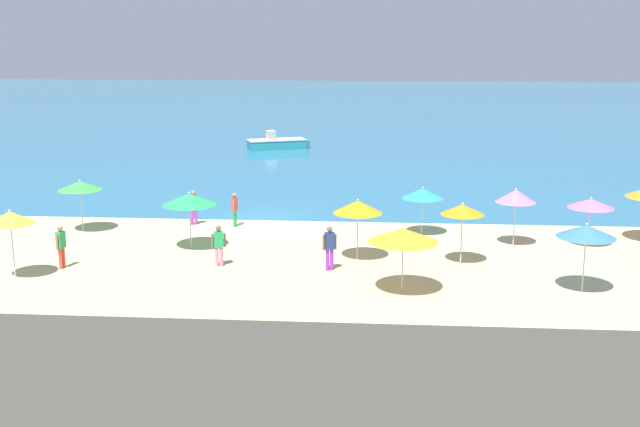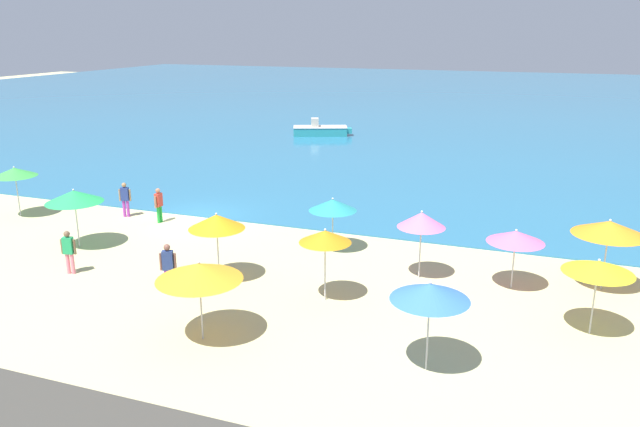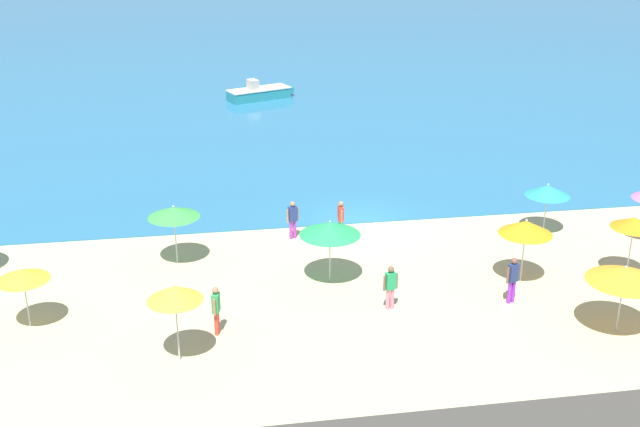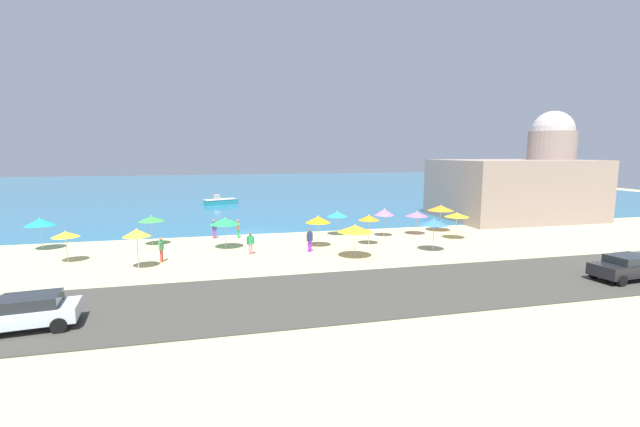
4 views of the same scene
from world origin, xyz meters
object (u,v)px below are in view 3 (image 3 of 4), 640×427
beach_umbrella_1 (625,275)px  beach_umbrella_13 (330,229)px  bather_2 (513,278)px  skiff_nearshore (259,93)px  beach_umbrella_3 (175,293)px  beach_umbrella_10 (548,190)px  bather_1 (341,217)px  beach_umbrella_11 (23,275)px  beach_umbrella_12 (634,223)px  bather_3 (216,308)px  beach_umbrella_8 (174,212)px  beach_umbrella_6 (526,227)px  bather_4 (390,285)px  bather_0 (293,218)px

beach_umbrella_1 → beach_umbrella_13: size_ratio=1.00×
bather_2 → skiff_nearshore: 32.50m
beach_umbrella_3 → beach_umbrella_10: bearing=26.9°
bather_1 → beach_umbrella_10: bearing=-5.4°
beach_umbrella_11 → beach_umbrella_12: 21.96m
bather_1 → bather_3: bearing=-127.3°
beach_umbrella_1 → bather_2: bearing=137.7°
beach_umbrella_10 → skiff_nearshore: size_ratio=0.45×
beach_umbrella_10 → bather_3: (-14.35, -6.45, -0.96)m
beach_umbrella_13 → bather_1: (1.17, 4.05, -1.25)m
beach_umbrella_8 → beach_umbrella_13: bearing=-24.3°
beach_umbrella_1 → bather_3: (-13.25, 1.98, -1.14)m
beach_umbrella_6 → beach_umbrella_11: 17.82m
beach_umbrella_6 → skiff_nearshore: 31.21m
skiff_nearshore → beach_umbrella_12: bearing=-69.6°
beach_umbrella_3 → beach_umbrella_13: size_ratio=1.08×
beach_umbrella_1 → beach_umbrella_12: bearing=57.3°
beach_umbrella_6 → beach_umbrella_8: (-12.88, 3.71, -0.03)m
beach_umbrella_6 → beach_umbrella_13: size_ratio=1.02×
beach_umbrella_6 → bather_1: beach_umbrella_6 is taller
beach_umbrella_13 → beach_umbrella_3: bearing=-140.2°
beach_umbrella_1 → beach_umbrella_6: size_ratio=0.98×
beach_umbrella_8 → skiff_nearshore: (5.67, 26.60, -1.68)m
beach_umbrella_3 → bather_3: size_ratio=1.55×
bather_4 → skiff_nearshore: 31.72m
beach_umbrella_11 → skiff_nearshore: 32.72m
beach_umbrella_10 → beach_umbrella_12: bearing=-73.9°
bather_0 → bather_4: 7.22m
beach_umbrella_11 → beach_umbrella_12: beach_umbrella_12 is taller
beach_umbrella_12 → bather_2: (-5.18, -1.29, -1.24)m
beach_umbrella_12 → skiff_nearshore: (-11.37, 30.61, -1.74)m
beach_umbrella_3 → bather_4: (7.35, 2.22, -1.43)m
beach_umbrella_8 → bather_4: (7.45, -5.06, -1.24)m
beach_umbrella_12 → beach_umbrella_13: size_ratio=1.01×
beach_umbrella_10 → beach_umbrella_11: (-20.62, -4.95, 0.01)m
beach_umbrella_6 → bather_3: size_ratio=1.47×
beach_umbrella_11 → bather_0: beach_umbrella_11 is taller
beach_umbrella_8 → beach_umbrella_10: bearing=2.3°
bather_3 → beach_umbrella_11: bearing=166.6°
beach_umbrella_10 → beach_umbrella_3: bearing=-153.1°
beach_umbrella_8 → beach_umbrella_1: bearing=-28.1°
beach_umbrella_8 → bather_2: beach_umbrella_8 is taller
beach_umbrella_1 → beach_umbrella_8: beach_umbrella_8 is taller
skiff_nearshore → beach_umbrella_8: bearing=-102.0°
beach_umbrella_13 → skiff_nearshore: bearing=90.1°
beach_umbrella_3 → beach_umbrella_10: 17.49m
beach_umbrella_3 → beach_umbrella_8: beach_umbrella_3 is taller
beach_umbrella_6 → bather_2: beach_umbrella_6 is taller
beach_umbrella_1 → beach_umbrella_13: 10.29m
beach_umbrella_10 → bather_3: size_ratio=1.29×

